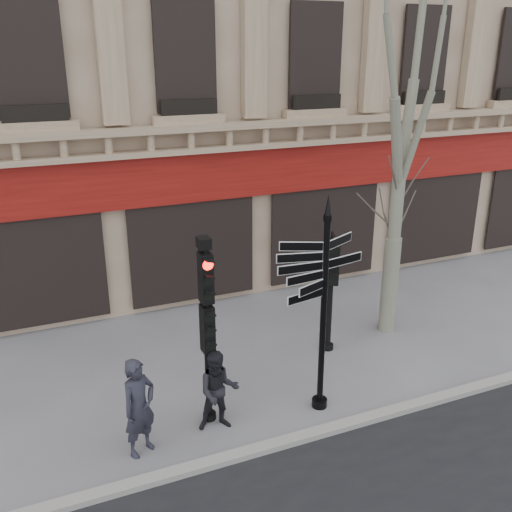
# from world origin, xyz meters

# --- Properties ---
(ground) EXTENTS (80.00, 80.00, 0.00)m
(ground) POSITION_xyz_m (0.00, 0.00, 0.00)
(ground) COLOR slate
(ground) RESTS_ON ground
(kerb) EXTENTS (80.00, 0.25, 0.12)m
(kerb) POSITION_xyz_m (0.00, -1.40, 0.06)
(kerb) COLOR gray
(kerb) RESTS_ON ground
(fingerpost) EXTENTS (1.83, 1.83, 4.33)m
(fingerpost) POSITION_xyz_m (0.86, -0.61, 2.91)
(fingerpost) COLOR black
(fingerpost) RESTS_ON ground
(traffic_signal_main) EXTENTS (0.41, 0.29, 3.67)m
(traffic_signal_main) POSITION_xyz_m (-1.28, -0.14, 2.32)
(traffic_signal_main) COLOR black
(traffic_signal_main) RESTS_ON ground
(traffic_signal_secondary) EXTENTS (0.55, 0.48, 2.75)m
(traffic_signal_secondary) POSITION_xyz_m (2.15, 1.32, 1.92)
(traffic_signal_secondary) COLOR black
(traffic_signal_secondary) RESTS_ON ground
(plane_tree) EXTENTS (3.55, 3.55, 9.42)m
(plane_tree) POSITION_xyz_m (4.00, 1.61, 6.61)
(plane_tree) COLOR gray
(plane_tree) RESTS_ON ground
(pedestrian_a) EXTENTS (0.79, 0.71, 1.82)m
(pedestrian_a) POSITION_xyz_m (-2.67, -0.56, 0.91)
(pedestrian_a) COLOR #22232E
(pedestrian_a) RESTS_ON ground
(pedestrian_b) EXTENTS (0.88, 0.75, 1.58)m
(pedestrian_b) POSITION_xyz_m (-1.19, -0.45, 0.79)
(pedestrian_b) COLOR black
(pedestrian_b) RESTS_ON ground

